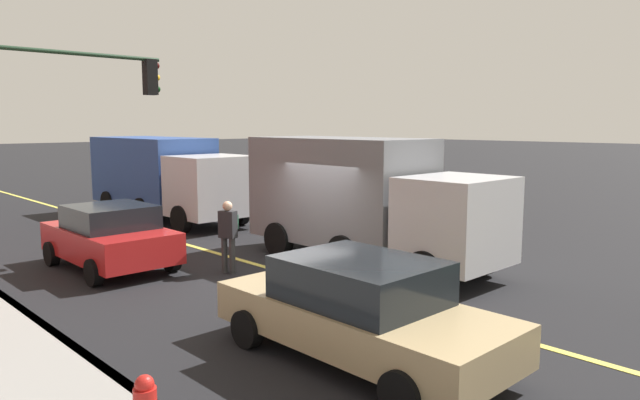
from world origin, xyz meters
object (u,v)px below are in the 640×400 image
traffic_light_mast (46,111)px  car_red (110,236)px  car_tan (360,309)px  truck_blue (165,175)px  truck_gray (362,197)px  pedestrian_with_backpack (228,231)px

traffic_light_mast → car_red: bearing=-121.2°
car_tan → traffic_light_mast: bearing=9.3°
car_red → truck_blue: truck_blue is taller
car_red → truck_gray: (-3.75, -4.85, 0.86)m
truck_blue → pedestrian_with_backpack: 8.69m
car_tan → truck_gray: (4.08, -4.53, 0.88)m
car_tan → car_red: bearing=2.3°
car_tan → pedestrian_with_backpack: bearing=-15.3°
car_tan → truck_blue: size_ratio=0.59×
truck_blue → traffic_light_mast: traffic_light_mast is taller
truck_blue → car_tan: bearing=162.3°
car_tan → truck_gray: bearing=-48.0°
car_red → traffic_light_mast: traffic_light_mast is taller
car_tan → truck_blue: (13.70, -4.39, 0.83)m
truck_blue → car_red: bearing=141.3°
traffic_light_mast → truck_blue: bearing=-47.9°
car_tan → truck_gray: truck_gray is taller
car_red → traffic_light_mast: (0.65, 1.07, 2.98)m
car_tan → pedestrian_with_backpack: 5.74m
pedestrian_with_backpack → traffic_light_mast: 4.99m
truck_blue → traffic_light_mast: (-5.22, 5.78, 2.16)m
car_red → truck_gray: bearing=-127.7°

